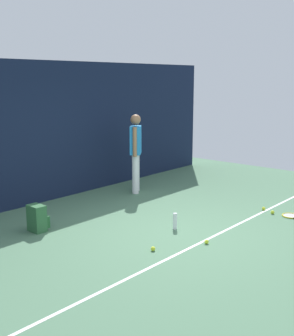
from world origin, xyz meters
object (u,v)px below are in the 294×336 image
Objects in this scene: tennis_ball_by_fence at (207,242)px; tennis_player at (136,148)px; backpack at (38,219)px; tennis_racket at (292,216)px; tennis_ball_mid_court at (273,212)px; tennis_ball_near_player at (264,209)px; tennis_ball_far_left at (153,249)px; water_bottle at (175,221)px.

tennis_player is at bearing 60.56° from tennis_ball_by_fence.
tennis_racket is at bearing -126.80° from backpack.
backpack is 6.67× the size of tennis_ball_mid_court.
tennis_player is at bearing 54.93° from tennis_racket.
tennis_ball_near_player is 1.00× the size of tennis_ball_far_left.
tennis_player is 2.97m from tennis_ball_near_player.
water_bottle is at bearing 73.33° from tennis_ball_by_fence.
tennis_ball_mid_court is (3.37, -2.51, -0.18)m from backpack.
backpack is at bearing 132.92° from water_bottle.
tennis_ball_near_player is at bearing 41.29° from tennis_racket.
tennis_racket is 1.29× the size of backpack.
water_bottle is at bearing 19.65° from tennis_player.
tennis_ball_mid_court is at bearing 57.28° from tennis_racket.
tennis_ball_near_player is at bearing -17.92° from water_bottle.
water_bottle is (1.53, -1.65, -0.07)m from backpack.
tennis_ball_near_player is 1.00× the size of tennis_ball_mid_court.
tennis_ball_by_fence is 2.07m from tennis_ball_mid_court.
tennis_player reaches higher than backpack.
tennis_ball_near_player is at bearing 3.68° from tennis_ball_by_fence.
tennis_ball_mid_court is (2.07, -0.09, 0.00)m from tennis_ball_by_fence.
backpack is at bearing 96.87° from tennis_racket.
tennis_ball_by_fence and tennis_ball_mid_court have the same top height.
tennis_racket is 8.59× the size of tennis_ball_by_fence.
tennis_ball_by_fence and tennis_ball_far_left have the same top height.
water_bottle is (0.23, 0.77, 0.10)m from tennis_ball_by_fence.
tennis_ball_far_left is at bearing -160.93° from water_bottle.
tennis_ball_by_fence reaches higher than tennis_racket.
backpack is 2.75m from tennis_ball_by_fence.
tennis_player is 25.76× the size of tennis_ball_near_player.
tennis_player is 3.17m from tennis_ball_mid_court.
backpack is (-2.94, -0.49, -0.76)m from tennis_player.
backpack is 4.20m from tennis_ball_mid_court.
tennis_ball_by_fence is at bearing -30.53° from tennis_ball_far_left.
tennis_racket is at bearing -79.30° from tennis_ball_mid_court.
tennis_ball_mid_court is at bearing -123.83° from backpack.
tennis_player is 3.55m from tennis_ball_far_left.
water_bottle is (0.97, 0.34, 0.10)m from tennis_ball_far_left.
tennis_player is at bearing 46.07° from tennis_ball_far_left.
tennis_racket is 0.57m from tennis_ball_near_player.
tennis_player reaches higher than tennis_ball_by_fence.
water_bottle is (-1.95, 0.63, 0.10)m from tennis_ball_near_player.
tennis_player is at bearing -77.67° from backpack.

